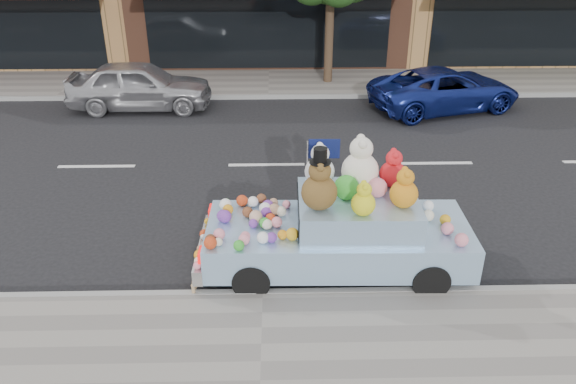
{
  "coord_description": "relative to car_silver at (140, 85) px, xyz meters",
  "views": [
    {
      "loc": [
        0.24,
        -12.08,
        5.56
      ],
      "look_at": [
        0.42,
        -3.8,
        1.25
      ],
      "focal_mm": 35.0,
      "sensor_mm": 36.0,
      "label": 1
    }
  ],
  "objects": [
    {
      "name": "near_kerb",
      "position": [
        3.78,
        -9.15,
        -0.65
      ],
      "size": [
        60.0,
        0.12,
        0.13
      ],
      "primitive_type": "cube",
      "color": "gray",
      "rests_on": "ground"
    },
    {
      "name": "car_blue",
      "position": [
        9.02,
        -0.26,
        -0.1
      ],
      "size": [
        4.85,
        3.23,
        1.24
      ],
      "primitive_type": "imported",
      "rotation": [
        0.0,
        0.0,
        1.86
      ],
      "color": "navy",
      "rests_on": "ground"
    },
    {
      "name": "near_sidewalk",
      "position": [
        3.78,
        -10.65,
        -0.65
      ],
      "size": [
        60.0,
        3.0,
        0.12
      ],
      "primitive_type": "cube",
      "color": "gray",
      "rests_on": "ground"
    },
    {
      "name": "art_car",
      "position": [
        5.03,
        -8.34,
        0.1
      ],
      "size": [
        4.51,
        1.84,
        2.35
      ],
      "rotation": [
        0.0,
        0.0,
        -0.02
      ],
      "color": "black",
      "rests_on": "ground"
    },
    {
      "name": "ground",
      "position": [
        3.78,
        -4.15,
        -0.71
      ],
      "size": [
        120.0,
        120.0,
        0.0
      ],
      "primitive_type": "plane",
      "color": "black",
      "rests_on": "ground"
    },
    {
      "name": "car_silver",
      "position": [
        0.0,
        0.0,
        0.0
      ],
      "size": [
        4.19,
        1.7,
        1.43
      ],
      "primitive_type": "imported",
      "rotation": [
        0.0,
        0.0,
        1.57
      ],
      "color": "#B1B0B5",
      "rests_on": "ground"
    },
    {
      "name": "far_kerb",
      "position": [
        3.78,
        0.85,
        -0.65
      ],
      "size": [
        60.0,
        0.12,
        0.13
      ],
      "primitive_type": "cube",
      "color": "gray",
      "rests_on": "ground"
    },
    {
      "name": "far_sidewalk",
      "position": [
        3.78,
        2.35,
        -0.65
      ],
      "size": [
        60.0,
        3.0,
        0.12
      ],
      "primitive_type": "cube",
      "color": "gray",
      "rests_on": "ground"
    }
  ]
}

